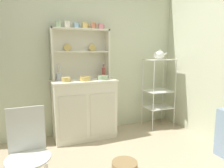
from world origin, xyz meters
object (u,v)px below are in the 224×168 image
(wire_chair, at_px, (28,148))
(utensil_jar, at_px, (59,77))
(cup_sage_0, at_px, (58,24))
(porcelain_teapot, at_px, (160,55))
(bakers_rack, at_px, (159,86))
(hutch_cabinet, at_px, (84,108))
(floor_basket, at_px, (125,168))
(hutch_shelf_unit, at_px, (80,50))
(bowl_mixing_large, at_px, (66,80))
(jam_bottle, at_px, (104,73))

(wire_chair, xyz_separation_m, utensil_jar, (0.46, 1.25, 0.43))
(cup_sage_0, height_order, porcelain_teapot, cup_sage_0)
(bakers_rack, bearing_deg, hutch_cabinet, 178.35)
(cup_sage_0, bearing_deg, porcelain_teapot, -5.60)
(bakers_rack, xyz_separation_m, cup_sage_0, (-1.64, 0.16, 0.96))
(floor_basket, relative_size, utensil_jar, 1.12)
(hutch_shelf_unit, bearing_deg, cup_sage_0, -172.61)
(cup_sage_0, bearing_deg, wire_chair, -110.90)
(bowl_mixing_large, bearing_deg, floor_basket, -68.47)
(porcelain_teapot, bearing_deg, wire_chair, -152.00)
(bowl_mixing_large, relative_size, porcelain_teapot, 0.51)
(bakers_rack, xyz_separation_m, wire_chair, (-2.13, -1.13, -0.21))
(floor_basket, distance_m, porcelain_teapot, 1.99)
(utensil_jar, bearing_deg, cup_sage_0, 56.74)
(wire_chair, bearing_deg, hutch_cabinet, 50.06)
(bakers_rack, xyz_separation_m, porcelain_teapot, (-0.00, 0.00, 0.52))
(bakers_rack, distance_m, wire_chair, 2.42)
(bowl_mixing_large, distance_m, utensil_jar, 0.17)
(hutch_cabinet, height_order, cup_sage_0, cup_sage_0)
(floor_basket, bearing_deg, porcelain_teapot, 42.01)
(hutch_shelf_unit, height_order, floor_basket, hutch_shelf_unit)
(bakers_rack, bearing_deg, hutch_shelf_unit, 171.32)
(cup_sage_0, relative_size, bowl_mixing_large, 0.73)
(cup_sage_0, distance_m, utensil_jar, 0.74)
(utensil_jar, height_order, porcelain_teapot, porcelain_teapot)
(wire_chair, xyz_separation_m, jam_bottle, (1.16, 1.26, 0.46))
(cup_sage_0, relative_size, porcelain_teapot, 0.37)
(bowl_mixing_large, distance_m, jam_bottle, 0.64)
(jam_bottle, bearing_deg, hutch_shelf_unit, 167.45)
(porcelain_teapot, bearing_deg, utensil_jar, 176.01)
(floor_basket, xyz_separation_m, porcelain_teapot, (1.18, 1.07, 1.18))
(bakers_rack, height_order, utensil_jar, bakers_rack)
(cup_sage_0, bearing_deg, bakers_rack, -5.59)
(utensil_jar, bearing_deg, wire_chair, -110.41)
(wire_chair, bearing_deg, bowl_mixing_large, 58.69)
(jam_bottle, bearing_deg, porcelain_teapot, -7.29)
(bowl_mixing_large, bearing_deg, utensil_jar, 115.74)
(bakers_rack, bearing_deg, utensil_jar, 176.02)
(cup_sage_0, distance_m, jam_bottle, 0.97)
(bowl_mixing_large, xyz_separation_m, porcelain_teapot, (1.59, 0.04, 0.33))
(hutch_shelf_unit, height_order, wire_chair, hutch_shelf_unit)
(cup_sage_0, height_order, bowl_mixing_large, cup_sage_0)
(wire_chair, distance_m, bowl_mixing_large, 1.29)
(floor_basket, distance_m, utensil_jar, 1.55)
(hutch_cabinet, bearing_deg, floor_basket, -83.13)
(wire_chair, bearing_deg, bakers_rack, 22.78)
(hutch_cabinet, relative_size, wire_chair, 1.11)
(wire_chair, bearing_deg, hutch_shelf_unit, 53.48)
(hutch_shelf_unit, height_order, cup_sage_0, cup_sage_0)
(wire_chair, bearing_deg, cup_sage_0, 63.90)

